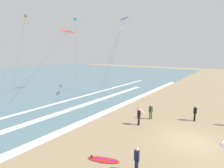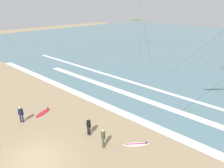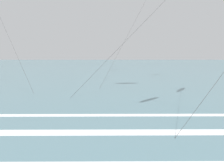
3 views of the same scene
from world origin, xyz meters
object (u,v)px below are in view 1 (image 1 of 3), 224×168
at_px(kite_white_mid_center, 120,29).
at_px(kite_orange_distant_high, 25,16).
at_px(surfer_background_far, 139,116).
at_px(kite_red_high_left, 68,32).
at_px(surfer_right_near, 137,158).
at_px(surfboard_near_water, 104,160).
at_px(surfer_left_near, 195,112).
at_px(surfer_foreground_main, 151,110).
at_px(kite_blue_far_left, 124,19).
at_px(kite_cyan_far_right, 75,20).
at_px(surfboard_left_pile, 140,111).

distance_m(kite_white_mid_center, kite_orange_distant_high, 26.59).
xyz_separation_m(surfer_background_far, kite_white_mid_center, (8.32, 7.81, 9.61)).
bearing_deg(surfer_background_far, kite_red_high_left, 69.19).
xyz_separation_m(surfer_right_near, surfboard_near_water, (-0.21, 2.25, -0.91)).
relative_size(surfer_left_near, kite_white_mid_center, 0.15).
relative_size(surfer_foreground_main, kite_blue_far_left, 0.12).
height_order(kite_red_high_left, kite_cyan_far_right, kite_cyan_far_right).
bearing_deg(kite_orange_distant_high, surfboard_near_water, -111.87).
relative_size(surfer_right_near, surfboard_near_water, 0.74).
height_order(surfboard_left_pile, kite_red_high_left, kite_red_high_left).
height_order(surfer_foreground_main, kite_blue_far_left, kite_blue_far_left).
height_order(kite_white_mid_center, kite_blue_far_left, kite_blue_far_left).
bearing_deg(surfer_background_far, surfer_right_near, -154.09).
bearing_deg(surfboard_near_water, surfer_left_near, -18.10).
height_order(surfer_left_near, kite_red_high_left, kite_red_high_left).
distance_m(surfboard_near_water, kite_orange_distant_high, 40.41).
distance_m(surfer_right_near, kite_orange_distant_high, 41.96).
distance_m(surfer_right_near, kite_white_mid_center, 20.41).
height_order(surfboard_near_water, kite_cyan_far_right, kite_cyan_far_right).
bearing_deg(kite_cyan_far_right, kite_red_high_left, -139.47).
height_order(kite_blue_far_left, kite_orange_distant_high, kite_orange_distant_high).
xyz_separation_m(kite_white_mid_center, kite_orange_distant_high, (-0.74, 26.10, 5.03)).
xyz_separation_m(surfer_right_near, surfer_left_near, (10.40, -1.21, 0.00)).
distance_m(kite_cyan_far_right, kite_orange_distant_high, 11.51).
bearing_deg(surfer_foreground_main, surfboard_left_pile, 50.44).
distance_m(kite_red_high_left, kite_white_mid_center, 10.50).
relative_size(surfboard_left_pile, surfboard_near_water, 0.91).
height_order(surfer_right_near, kite_red_high_left, kite_red_high_left).
xyz_separation_m(surfer_background_far, surfer_right_near, (-6.10, -2.97, 0.00)).
relative_size(surfboard_left_pile, kite_orange_distant_high, 0.12).
xyz_separation_m(surfer_foreground_main, surfboard_left_pile, (1.65, 1.99, -0.91)).
height_order(surfer_foreground_main, surfer_left_near, same).
height_order(surfer_background_far, surfer_right_near, same).
distance_m(surfer_right_near, kite_red_high_left, 26.75).
bearing_deg(kite_orange_distant_high, kite_cyan_far_right, -50.81).
height_order(surfer_left_near, kite_cyan_far_right, kite_cyan_far_right).
relative_size(surfer_background_far, surfer_right_near, 1.00).
bearing_deg(surfboard_left_pile, surfer_left_near, -84.47).
distance_m(surfer_background_far, kite_cyan_far_right, 32.30).
bearing_deg(kite_cyan_far_right, kite_orange_distant_high, 129.19).
bearing_deg(kite_orange_distant_high, surfboard_left_pile, -96.83).
xyz_separation_m(surfboard_left_pile, kite_orange_distant_high, (3.86, 32.24, 15.55)).
xyz_separation_m(surfer_right_near, kite_white_mid_center, (14.43, 10.77, 9.61)).
height_order(kite_red_high_left, kite_orange_distant_high, kite_orange_distant_high).
height_order(surfer_foreground_main, kite_orange_distant_high, kite_orange_distant_high).
distance_m(surfer_background_far, surfer_left_near, 5.99).
relative_size(surfer_right_near, kite_white_mid_center, 0.15).
height_order(surfer_background_far, surfboard_left_pile, surfer_background_far).
relative_size(surfer_left_near, surfboard_left_pile, 0.81).
bearing_deg(surfer_right_near, kite_red_high_left, 58.40).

